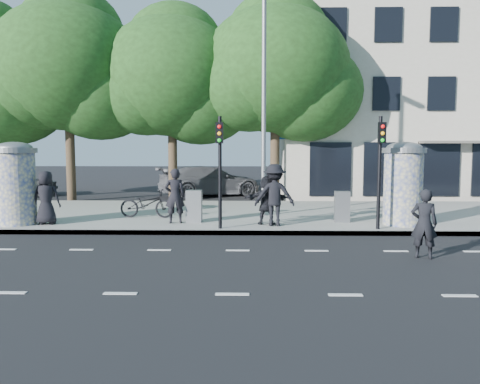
{
  "coord_description": "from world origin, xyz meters",
  "views": [
    {
      "loc": [
        0.31,
        -10.28,
        2.57
      ],
      "look_at": [
        0.01,
        3.5,
        1.3
      ],
      "focal_mm": 35.0,
      "sensor_mm": 36.0,
      "label": 1
    }
  ],
  "objects_px": {
    "street_lamp": "(264,86)",
    "cabinet_right": "(342,207)",
    "traffic_pole_far": "(380,161)",
    "cabinet_left": "(194,206)",
    "ped_b": "(175,196)",
    "ped_f": "(267,200)",
    "ped_d": "(275,195)",
    "bicycle": "(147,204)",
    "car_right": "(210,181)",
    "ad_column_left": "(16,181)",
    "man_road": "(424,224)",
    "ped_a": "(46,198)",
    "car_left": "(15,183)",
    "traffic_pole_near": "(220,160)",
    "ad_column_right": "(403,182)"
  },
  "relations": [
    {
      "from": "ad_column_right",
      "to": "car_left",
      "type": "height_order",
      "value": "ad_column_right"
    },
    {
      "from": "ped_b",
      "to": "ped_f",
      "type": "height_order",
      "value": "ped_b"
    },
    {
      "from": "street_lamp",
      "to": "ped_a",
      "type": "relative_size",
      "value": 4.63
    },
    {
      "from": "car_left",
      "to": "street_lamp",
      "type": "bearing_deg",
      "value": -140.34
    },
    {
      "from": "ped_d",
      "to": "car_left",
      "type": "relative_size",
      "value": 0.45
    },
    {
      "from": "cabinet_right",
      "to": "car_left",
      "type": "bearing_deg",
      "value": 151.82
    },
    {
      "from": "ad_column_right",
      "to": "bicycle",
      "type": "xyz_separation_m",
      "value": [
        -8.54,
        1.34,
        -0.89
      ]
    },
    {
      "from": "ped_b",
      "to": "car_right",
      "type": "relative_size",
      "value": 0.32
    },
    {
      "from": "traffic_pole_near",
      "to": "car_left",
      "type": "height_order",
      "value": "traffic_pole_near"
    },
    {
      "from": "ped_d",
      "to": "cabinet_right",
      "type": "xyz_separation_m",
      "value": [
        2.29,
        0.81,
        -0.47
      ]
    },
    {
      "from": "bicycle",
      "to": "ped_d",
      "type": "bearing_deg",
      "value": -107.38
    },
    {
      "from": "car_right",
      "to": "ped_a",
      "type": "bearing_deg",
      "value": 134.2
    },
    {
      "from": "car_right",
      "to": "ad_column_left",
      "type": "bearing_deg",
      "value": 129.97
    },
    {
      "from": "traffic_pole_far",
      "to": "ped_f",
      "type": "bearing_deg",
      "value": 165.48
    },
    {
      "from": "ped_a",
      "to": "ped_f",
      "type": "xyz_separation_m",
      "value": [
        7.08,
        0.16,
        -0.08
      ]
    },
    {
      "from": "ped_f",
      "to": "man_road",
      "type": "relative_size",
      "value": 0.96
    },
    {
      "from": "traffic_pole_near",
      "to": "ped_d",
      "type": "height_order",
      "value": "traffic_pole_near"
    },
    {
      "from": "traffic_pole_far",
      "to": "man_road",
      "type": "relative_size",
      "value": 2.07
    },
    {
      "from": "man_road",
      "to": "car_right",
      "type": "height_order",
      "value": "man_road"
    },
    {
      "from": "street_lamp",
      "to": "ad_column_right",
      "type": "bearing_deg",
      "value": -23.73
    },
    {
      "from": "bicycle",
      "to": "cabinet_right",
      "type": "xyz_separation_m",
      "value": [
        6.72,
        -0.81,
        0.01
      ]
    },
    {
      "from": "ped_a",
      "to": "ped_b",
      "type": "xyz_separation_m",
      "value": [
        4.09,
        0.35,
        0.03
      ]
    },
    {
      "from": "cabinet_right",
      "to": "traffic_pole_far",
      "type": "bearing_deg",
      "value": -56.99
    },
    {
      "from": "man_road",
      "to": "cabinet_left",
      "type": "relative_size",
      "value": 1.55
    },
    {
      "from": "ped_a",
      "to": "cabinet_left",
      "type": "relative_size",
      "value": 1.62
    },
    {
      "from": "traffic_pole_far",
      "to": "man_road",
      "type": "bearing_deg",
      "value": -86.16
    },
    {
      "from": "ped_d",
      "to": "bicycle",
      "type": "distance_m",
      "value": 4.74
    },
    {
      "from": "traffic_pole_far",
      "to": "ped_f",
      "type": "distance_m",
      "value": 3.7
    },
    {
      "from": "ad_column_left",
      "to": "street_lamp",
      "type": "height_order",
      "value": "street_lamp"
    },
    {
      "from": "ped_d",
      "to": "man_road",
      "type": "xyz_separation_m",
      "value": [
        3.32,
        -3.74,
        -0.3
      ]
    },
    {
      "from": "ad_column_right",
      "to": "car_right",
      "type": "relative_size",
      "value": 0.47
    },
    {
      "from": "ad_column_right",
      "to": "man_road",
      "type": "xyz_separation_m",
      "value": [
        -0.79,
        -4.02,
        -0.71
      ]
    },
    {
      "from": "cabinet_left",
      "to": "cabinet_right",
      "type": "relative_size",
      "value": 1.04
    },
    {
      "from": "ad_column_left",
      "to": "street_lamp",
      "type": "relative_size",
      "value": 0.33
    },
    {
      "from": "ad_column_left",
      "to": "traffic_pole_near",
      "type": "relative_size",
      "value": 0.78
    },
    {
      "from": "traffic_pole_near",
      "to": "cabinet_left",
      "type": "height_order",
      "value": "traffic_pole_near"
    },
    {
      "from": "traffic_pole_far",
      "to": "cabinet_right",
      "type": "height_order",
      "value": "traffic_pole_far"
    },
    {
      "from": "street_lamp",
      "to": "cabinet_right",
      "type": "height_order",
      "value": "street_lamp"
    },
    {
      "from": "ad_column_left",
      "to": "ped_b",
      "type": "relative_size",
      "value": 1.48
    },
    {
      "from": "ad_column_left",
      "to": "man_road",
      "type": "xyz_separation_m",
      "value": [
        11.61,
        -3.82,
        -0.71
      ]
    },
    {
      "from": "traffic_pole_near",
      "to": "car_right",
      "type": "bearing_deg",
      "value": 96.36
    },
    {
      "from": "ad_column_right",
      "to": "traffic_pole_near",
      "type": "xyz_separation_m",
      "value": [
        -5.8,
        -0.91,
        0.69
      ]
    },
    {
      "from": "ad_column_left",
      "to": "ped_d",
      "type": "distance_m",
      "value": 8.3
    },
    {
      "from": "ad_column_left",
      "to": "ped_f",
      "type": "height_order",
      "value": "ad_column_left"
    },
    {
      "from": "ped_b",
      "to": "car_right",
      "type": "xyz_separation_m",
      "value": [
        0.26,
        10.47,
        -0.22
      ]
    },
    {
      "from": "ped_a",
      "to": "bicycle",
      "type": "height_order",
      "value": "ped_a"
    },
    {
      "from": "ad_column_right",
      "to": "ped_a",
      "type": "bearing_deg",
      "value": -179.01
    },
    {
      "from": "man_road",
      "to": "bicycle",
      "type": "bearing_deg",
      "value": -18.09
    },
    {
      "from": "car_left",
      "to": "man_road",
      "type": "bearing_deg",
      "value": -148.47
    },
    {
      "from": "ped_a",
      "to": "car_left",
      "type": "height_order",
      "value": "ped_a"
    }
  ]
}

